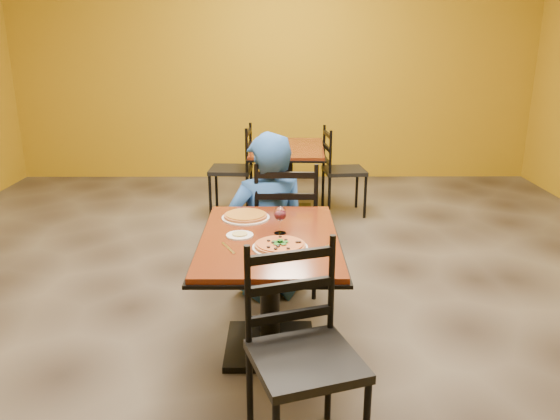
{
  "coord_description": "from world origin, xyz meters",
  "views": [
    {
      "loc": [
        0.05,
        -3.52,
        1.86
      ],
      "look_at": [
        0.06,
        -0.3,
        0.85
      ],
      "focal_mm": 35.06,
      "sensor_mm": 36.0,
      "label": 1
    }
  ],
  "objects_px": {
    "chair_second_right": "(344,171)",
    "plate_main": "(280,248)",
    "table_main": "(270,267)",
    "pizza_main": "(280,245)",
    "chair_main_near": "(306,362)",
    "side_plate": "(240,235)",
    "chair_main_far": "(286,224)",
    "diner": "(268,215)",
    "table_second": "(288,165)",
    "pizza_far": "(246,215)",
    "plate_far": "(246,218)",
    "chair_second_left": "(231,170)",
    "wine_glass": "(280,219)"
  },
  "relations": [
    {
      "from": "plate_far",
      "to": "side_plate",
      "type": "height_order",
      "value": "same"
    },
    {
      "from": "chair_main_near",
      "to": "pizza_main",
      "type": "height_order",
      "value": "chair_main_near"
    },
    {
      "from": "table_main",
      "to": "chair_main_far",
      "type": "xyz_separation_m",
      "value": [
        0.11,
        0.9,
        -0.04
      ]
    },
    {
      "from": "table_main",
      "to": "plate_far",
      "type": "bearing_deg",
      "value": 115.24
    },
    {
      "from": "table_second",
      "to": "chair_main_far",
      "type": "distance_m",
      "value": 1.9
    },
    {
      "from": "chair_main_near",
      "to": "plate_main",
      "type": "bearing_deg",
      "value": 80.42
    },
    {
      "from": "chair_second_right",
      "to": "chair_second_left",
      "type": "bearing_deg",
      "value": 84.71
    },
    {
      "from": "table_main",
      "to": "side_plate",
      "type": "height_order",
      "value": "side_plate"
    },
    {
      "from": "plate_main",
      "to": "plate_far",
      "type": "xyz_separation_m",
      "value": [
        -0.22,
        0.53,
        0.0
      ]
    },
    {
      "from": "table_second",
      "to": "chair_second_right",
      "type": "xyz_separation_m",
      "value": [
        0.62,
        0.0,
        -0.07
      ]
    },
    {
      "from": "chair_main_far",
      "to": "chair_main_near",
      "type": "bearing_deg",
      "value": 93.07
    },
    {
      "from": "side_plate",
      "to": "table_main",
      "type": "bearing_deg",
      "value": -1.24
    },
    {
      "from": "pizza_far",
      "to": "plate_far",
      "type": "bearing_deg",
      "value": 180.0
    },
    {
      "from": "chair_second_right",
      "to": "plate_main",
      "type": "height_order",
      "value": "chair_second_right"
    },
    {
      "from": "chair_second_right",
      "to": "table_second",
      "type": "bearing_deg",
      "value": 84.71
    },
    {
      "from": "pizza_far",
      "to": "plate_main",
      "type": "bearing_deg",
      "value": -67.47
    },
    {
      "from": "table_main",
      "to": "table_second",
      "type": "xyz_separation_m",
      "value": [
        0.16,
        2.8,
        -0.0
      ]
    },
    {
      "from": "table_main",
      "to": "plate_main",
      "type": "distance_m",
      "value": 0.28
    },
    {
      "from": "wine_glass",
      "to": "table_second",
      "type": "bearing_deg",
      "value": 88.05
    },
    {
      "from": "plate_main",
      "to": "pizza_far",
      "type": "height_order",
      "value": "pizza_far"
    },
    {
      "from": "pizza_far",
      "to": "chair_second_left",
      "type": "bearing_deg",
      "value": 97.06
    },
    {
      "from": "chair_second_left",
      "to": "plate_main",
      "type": "relative_size",
      "value": 3.17
    },
    {
      "from": "plate_main",
      "to": "diner",
      "type": "bearing_deg",
      "value": 94.96
    },
    {
      "from": "chair_main_far",
      "to": "pizza_main",
      "type": "distance_m",
      "value": 1.13
    },
    {
      "from": "table_main",
      "to": "chair_second_right",
      "type": "bearing_deg",
      "value": 74.5
    },
    {
      "from": "side_plate",
      "to": "wine_glass",
      "type": "xyz_separation_m",
      "value": [
        0.24,
        0.05,
        0.08
      ]
    },
    {
      "from": "pizza_main",
      "to": "pizza_far",
      "type": "bearing_deg",
      "value": 112.53
    },
    {
      "from": "chair_main_far",
      "to": "diner",
      "type": "xyz_separation_m",
      "value": [
        -0.14,
        -0.09,
        0.11
      ]
    },
    {
      "from": "plate_far",
      "to": "pizza_far",
      "type": "distance_m",
      "value": 0.02
    },
    {
      "from": "chair_second_left",
      "to": "side_plate",
      "type": "xyz_separation_m",
      "value": [
        0.29,
        -2.8,
        0.26
      ]
    },
    {
      "from": "chair_second_right",
      "to": "wine_glass",
      "type": "xyz_separation_m",
      "value": [
        -0.71,
        -2.75,
        0.36
      ]
    },
    {
      "from": "chair_second_left",
      "to": "plate_far",
      "type": "height_order",
      "value": "chair_second_left"
    },
    {
      "from": "chair_main_near",
      "to": "diner",
      "type": "height_order",
      "value": "diner"
    },
    {
      "from": "table_main",
      "to": "wine_glass",
      "type": "distance_m",
      "value": 0.29
    },
    {
      "from": "chair_main_near",
      "to": "pizza_main",
      "type": "relative_size",
      "value": 3.52
    },
    {
      "from": "chair_main_near",
      "to": "pizza_far",
      "type": "distance_m",
      "value": 1.33
    },
    {
      "from": "table_main",
      "to": "pizza_main",
      "type": "height_order",
      "value": "pizza_main"
    },
    {
      "from": "chair_main_far",
      "to": "chair_second_left",
      "type": "bearing_deg",
      "value": -71.88
    },
    {
      "from": "chair_second_right",
      "to": "pizza_main",
      "type": "bearing_deg",
      "value": 161.28
    },
    {
      "from": "chair_second_right",
      "to": "wine_glass",
      "type": "distance_m",
      "value": 2.87
    },
    {
      "from": "table_main",
      "to": "pizza_far",
      "type": "distance_m",
      "value": 0.43
    },
    {
      "from": "chair_main_far",
      "to": "plate_far",
      "type": "xyz_separation_m",
      "value": [
        -0.27,
        -0.57,
        0.24
      ]
    },
    {
      "from": "table_main",
      "to": "chair_second_right",
      "type": "relative_size",
      "value": 1.28
    },
    {
      "from": "plate_main",
      "to": "plate_far",
      "type": "height_order",
      "value": "same"
    },
    {
      "from": "chair_second_right",
      "to": "plate_main",
      "type": "relative_size",
      "value": 3.09
    },
    {
      "from": "diner",
      "to": "table_main",
      "type": "bearing_deg",
      "value": 77.74
    },
    {
      "from": "chair_second_right",
      "to": "pizza_main",
      "type": "relative_size",
      "value": 3.38
    },
    {
      "from": "table_main",
      "to": "pizza_far",
      "type": "height_order",
      "value": "pizza_far"
    },
    {
      "from": "chair_main_far",
      "to": "pizza_main",
      "type": "xyz_separation_m",
      "value": [
        -0.05,
        -1.1,
        0.26
      ]
    },
    {
      "from": "table_second",
      "to": "plate_main",
      "type": "height_order",
      "value": "plate_main"
    }
  ]
}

